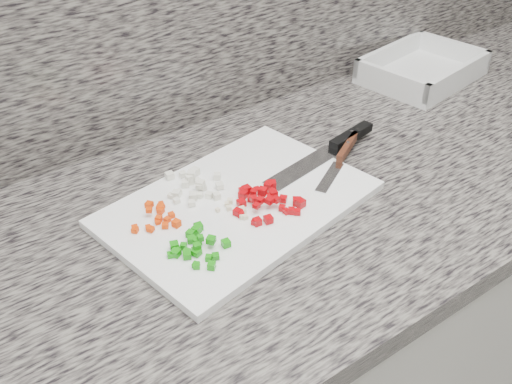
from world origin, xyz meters
TOP-DOWN VIEW (x-y plane):
  - cabinet at (0.00, 1.44)m, footprint 3.92×0.62m
  - countertop at (0.00, 1.44)m, footprint 3.96×0.64m
  - cutting_board at (-0.09, 1.45)m, footprint 0.46×0.35m
  - carrot_pile at (-0.22, 1.48)m, footprint 0.07×0.08m
  - onion_pile at (-0.13, 1.52)m, footprint 0.10×0.11m
  - green_pepper_pile at (-0.20, 1.39)m, footprint 0.09×0.10m
  - red_pepper_pile at (-0.06, 1.42)m, footprint 0.11×0.11m
  - garlic_pile at (-0.11, 1.43)m, footprint 0.04×0.06m
  - chef_knife at (0.15, 1.48)m, footprint 0.28×0.08m
  - paring_knife at (0.14, 1.45)m, footprint 0.18×0.11m
  - tray at (0.54, 1.62)m, footprint 0.30×0.23m

SIDE VIEW (x-z plane):
  - cabinet at x=0.00m, z-range 0.00..0.86m
  - countertop at x=0.00m, z-range 0.86..0.90m
  - cutting_board at x=-0.09m, z-range 0.90..0.91m
  - garlic_pile at x=-0.11m, z-range 0.91..0.92m
  - tray at x=0.54m, z-range 0.89..0.95m
  - carrot_pile at x=-0.22m, z-range 0.91..0.93m
  - chef_knife at x=0.15m, z-range 0.91..0.93m
  - green_pepper_pile at x=-0.20m, z-range 0.91..0.93m
  - paring_knife at x=0.14m, z-range 0.91..0.93m
  - red_pepper_pile at x=-0.06m, z-range 0.91..0.93m
  - onion_pile at x=-0.13m, z-range 0.91..0.93m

